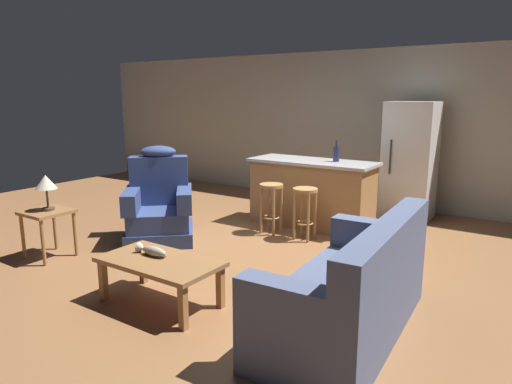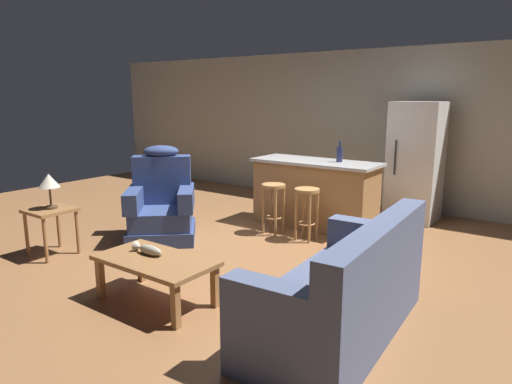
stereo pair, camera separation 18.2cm
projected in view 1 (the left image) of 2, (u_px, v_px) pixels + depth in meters
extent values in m
plane|color=brown|center=(260.00, 251.00, 5.52)|extent=(12.00, 12.00, 0.00)
cube|color=#B2B2A3|center=(360.00, 128.00, 7.79)|extent=(12.00, 0.05, 2.60)
cube|color=olive|center=(160.00, 262.00, 4.04)|extent=(1.10, 0.60, 0.04)
cube|color=olive|center=(103.00, 281.00, 4.16)|extent=(0.06, 0.06, 0.38)
cube|color=olive|center=(183.00, 308.00, 3.63)|extent=(0.06, 0.06, 0.38)
cube|color=olive|center=(143.00, 265.00, 4.55)|extent=(0.06, 0.06, 0.38)
cube|color=olive|center=(220.00, 287.00, 4.02)|extent=(0.06, 0.06, 0.38)
cube|color=#4C3823|center=(155.00, 255.00, 4.12)|extent=(0.22, 0.07, 0.01)
ellipsoid|color=#9E937F|center=(154.00, 251.00, 4.12)|extent=(0.28, 0.09, 0.09)
cone|color=#9E937F|center=(141.00, 248.00, 4.21)|extent=(0.06, 0.10, 0.10)
cube|color=#4C5675|center=(343.00, 319.00, 3.64)|extent=(0.94, 1.94, 0.20)
cube|color=#4C5675|center=(344.00, 294.00, 3.59)|extent=(0.94, 1.94, 0.22)
cube|color=#4C5675|center=(387.00, 257.00, 3.36)|extent=(0.30, 1.91, 0.52)
cube|color=#4C5675|center=(298.00, 307.00, 2.83)|extent=(0.85, 0.24, 0.28)
cube|color=#4C5675|center=(377.00, 236.00, 4.26)|extent=(0.85, 0.24, 0.28)
cube|color=navy|center=(160.00, 233.00, 5.92)|extent=(1.19, 1.19, 0.18)
cube|color=navy|center=(159.00, 218.00, 5.87)|extent=(1.10, 1.10, 0.24)
cube|color=navy|center=(159.00, 180.00, 6.07)|extent=(0.72, 0.68, 0.64)
ellipsoid|color=navy|center=(158.00, 152.00, 5.99)|extent=(0.52, 0.50, 0.16)
cube|color=navy|center=(185.00, 199.00, 5.85)|extent=(0.67, 0.71, 0.26)
cube|color=navy|center=(132.00, 200.00, 5.76)|extent=(0.67, 0.71, 0.26)
cube|color=olive|center=(47.00, 212.00, 5.20)|extent=(0.48, 0.48, 0.04)
cylinder|color=olive|center=(23.00, 237.00, 5.21)|extent=(0.04, 0.04, 0.52)
cylinder|color=olive|center=(43.00, 243.00, 4.99)|extent=(0.04, 0.04, 0.52)
cylinder|color=olive|center=(55.00, 229.00, 5.53)|extent=(0.04, 0.04, 0.52)
cylinder|color=olive|center=(75.00, 234.00, 5.31)|extent=(0.04, 0.04, 0.52)
cylinder|color=#4C3823|center=(48.00, 209.00, 5.20)|extent=(0.14, 0.14, 0.03)
cylinder|color=#4C3823|center=(47.00, 198.00, 5.18)|extent=(0.02, 0.02, 0.22)
cone|color=#BCB29E|center=(46.00, 182.00, 5.14)|extent=(0.24, 0.24, 0.16)
cube|color=#9E7042|center=(311.00, 195.00, 6.52)|extent=(1.71, 0.63, 0.91)
cube|color=#B2B2B2|center=(312.00, 162.00, 6.42)|extent=(1.80, 0.70, 0.04)
cylinder|color=#A87A47|center=(271.00, 185.00, 6.12)|extent=(0.32, 0.32, 0.04)
torus|color=#A87A47|center=(271.00, 217.00, 6.22)|extent=(0.23, 0.23, 0.02)
cylinder|color=#A87A47|center=(261.00, 210.00, 6.17)|extent=(0.04, 0.04, 0.64)
cylinder|color=#A87A47|center=(274.00, 213.00, 6.06)|extent=(0.04, 0.04, 0.64)
cylinder|color=#A87A47|center=(269.00, 208.00, 6.33)|extent=(0.04, 0.04, 0.64)
cylinder|color=#A87A47|center=(281.00, 210.00, 6.22)|extent=(0.04, 0.04, 0.64)
cylinder|color=#A87A47|center=(305.00, 190.00, 5.84)|extent=(0.32, 0.32, 0.04)
torus|color=#A87A47|center=(305.00, 223.00, 5.94)|extent=(0.23, 0.23, 0.02)
cylinder|color=#A87A47|center=(294.00, 216.00, 5.89)|extent=(0.04, 0.04, 0.64)
cylinder|color=#A87A47|center=(308.00, 218.00, 5.78)|extent=(0.04, 0.04, 0.64)
cylinder|color=#A87A47|center=(302.00, 213.00, 6.05)|extent=(0.04, 0.04, 0.64)
cylinder|color=#A87A47|center=(315.00, 215.00, 5.94)|extent=(0.04, 0.04, 0.64)
cube|color=white|center=(410.00, 161.00, 6.85)|extent=(0.70, 0.66, 1.76)
cylinder|color=#333338|center=(390.00, 157.00, 6.65)|extent=(0.02, 0.02, 0.50)
cylinder|color=#23284C|center=(336.00, 154.00, 6.29)|extent=(0.08, 0.08, 0.20)
cylinder|color=#23284C|center=(337.00, 144.00, 6.26)|extent=(0.03, 0.03, 0.09)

